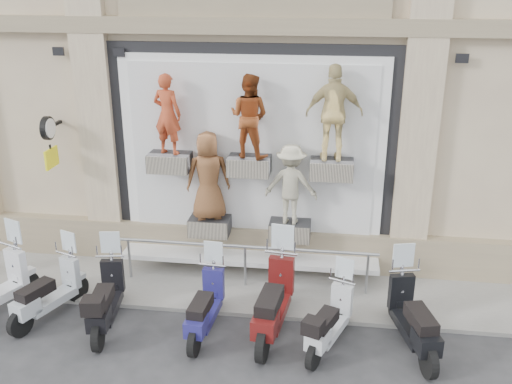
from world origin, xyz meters
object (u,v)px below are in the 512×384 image
(scooter_d, at_px, (105,288))
(scooter_e, at_px, (205,295))
(scooter_g, at_px, (330,311))
(scooter_c, at_px, (47,281))
(scooter_f, at_px, (274,289))
(scooter_h, at_px, (414,306))
(guard_rail, at_px, (245,267))
(clock_sign_bracket, at_px, (49,135))

(scooter_d, bearing_deg, scooter_e, -7.05)
(scooter_g, bearing_deg, scooter_c, -161.28)
(scooter_f, bearing_deg, scooter_g, -9.75)
(scooter_e, xyz_separation_m, scooter_h, (3.39, 0.02, 0.07))
(guard_rail, xyz_separation_m, scooter_e, (-0.44, -1.53, 0.25))
(scooter_h, bearing_deg, scooter_d, 166.35)
(scooter_e, distance_m, scooter_g, 2.08)
(clock_sign_bracket, height_order, scooter_d, clock_sign_bracket)
(guard_rail, xyz_separation_m, scooter_f, (0.70, -1.40, 0.39))
(clock_sign_bracket, distance_m, scooter_e, 4.51)
(clock_sign_bracket, height_order, scooter_g, clock_sign_bracket)
(scooter_f, xyz_separation_m, scooter_g, (0.94, -0.27, -0.17))
(scooter_g, bearing_deg, scooter_e, -162.46)
(clock_sign_bracket, xyz_separation_m, scooter_e, (3.46, -2.00, -2.09))
(scooter_c, height_order, scooter_g, scooter_c)
(guard_rail, distance_m, scooter_c, 3.58)
(guard_rail, height_order, scooter_f, scooter_f)
(scooter_h, bearing_deg, scooter_c, 165.06)
(scooter_c, xyz_separation_m, scooter_g, (4.90, -0.21, -0.03))
(scooter_f, bearing_deg, clock_sign_bracket, 164.21)
(scooter_d, xyz_separation_m, scooter_h, (5.10, 0.07, 0.03))
(scooter_e, distance_m, scooter_h, 3.39)
(guard_rail, xyz_separation_m, scooter_d, (-2.15, -1.58, 0.29))
(scooter_c, xyz_separation_m, scooter_h, (6.21, -0.06, 0.07))
(scooter_e, bearing_deg, scooter_f, 10.66)
(scooter_c, bearing_deg, scooter_f, 21.87)
(scooter_d, height_order, scooter_f, scooter_f)
(clock_sign_bracket, bearing_deg, scooter_e, -30.00)
(clock_sign_bracket, relative_size, scooter_c, 0.58)
(scooter_e, bearing_deg, scooter_g, 0.12)
(scooter_c, bearing_deg, scooter_e, 19.43)
(scooter_f, bearing_deg, scooter_e, -166.89)
(guard_rail, distance_m, scooter_g, 2.35)
(scooter_c, relative_size, scooter_e, 1.00)
(clock_sign_bracket, relative_size, scooter_g, 0.60)
(scooter_c, bearing_deg, scooter_h, 20.54)
(guard_rail, relative_size, scooter_c, 2.86)
(guard_rail, distance_m, scooter_e, 1.61)
(scooter_d, bearing_deg, scooter_g, -9.89)
(scooter_f, height_order, scooter_h, scooter_f)
(clock_sign_bracket, xyz_separation_m, scooter_c, (0.64, -1.92, -2.08))
(clock_sign_bracket, relative_size, scooter_f, 0.48)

